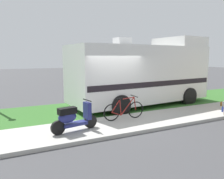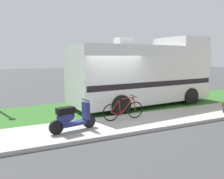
% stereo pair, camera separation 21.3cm
% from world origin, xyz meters
% --- Properties ---
extents(ground_plane, '(80.00, 80.00, 0.00)m').
position_xyz_m(ground_plane, '(0.00, 0.00, 0.00)').
color(ground_plane, '#424244').
extents(sidewalk, '(24.00, 2.00, 0.12)m').
position_xyz_m(sidewalk, '(0.00, -1.20, 0.06)').
color(sidewalk, '#ADAAA3').
rests_on(sidewalk, ground).
extents(grass_strip, '(24.00, 3.40, 0.08)m').
position_xyz_m(grass_strip, '(0.00, 1.50, 0.04)').
color(grass_strip, '#336628').
rests_on(grass_strip, ground).
extents(motorhome_rv, '(7.26, 3.17, 3.47)m').
position_xyz_m(motorhome_rv, '(2.19, 1.44, 1.65)').
color(motorhome_rv, silver).
rests_on(motorhome_rv, ground).
extents(scooter, '(1.57, 0.58, 0.97)m').
position_xyz_m(scooter, '(-2.17, -1.36, 0.58)').
color(scooter, black).
rests_on(scooter, ground).
extents(bicycle, '(1.66, 0.52, 0.88)m').
position_xyz_m(bicycle, '(-0.07, -0.85, 0.49)').
color(bicycle, black).
rests_on(bicycle, ground).
extents(pickup_truck_near, '(5.20, 2.39, 1.88)m').
position_xyz_m(pickup_truck_near, '(5.18, 6.10, 0.99)').
color(pickup_truck_near, '#1E2328').
rests_on(pickup_truck_near, ground).
extents(bottle_green, '(0.08, 0.08, 0.23)m').
position_xyz_m(bottle_green, '(5.23, -0.87, 0.22)').
color(bottle_green, brown).
rests_on(bottle_green, ground).
extents(bottle_spare, '(0.07, 0.07, 0.26)m').
position_xyz_m(bottle_spare, '(4.28, -1.69, 0.23)').
color(bottle_spare, navy).
rests_on(bottle_spare, ground).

